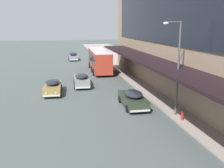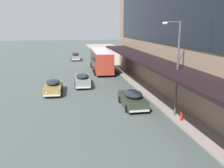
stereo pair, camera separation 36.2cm
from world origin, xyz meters
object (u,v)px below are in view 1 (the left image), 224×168
object	(u,v)px
sedan_lead_near	(82,80)
street_lamp	(177,62)
sedan_lead_mid	(133,99)
sedan_second_mid	(73,56)
fire_hydrant	(182,116)
sedan_oncoming_front	(53,87)
transit_bus_kerbside_front	(99,59)

from	to	relation	value
sedan_lead_near	street_lamp	world-z (taller)	street_lamp
sedan_lead_mid	sedan_lead_near	world-z (taller)	sedan_lead_mid
sedan_lead_near	sedan_second_mid	world-z (taller)	sedan_second_mid
street_lamp	fire_hydrant	distance (m)	4.12
sedan_lead_mid	sedan_oncoming_front	size ratio (longest dim) A/B	1.00
sedan_lead_near	sedan_second_mid	bearing A→B (deg)	89.28
street_lamp	transit_bus_kerbside_front	bearing A→B (deg)	97.25
sedan_oncoming_front	sedan_second_mid	distance (m)	26.33
sedan_lead_mid	sedan_second_mid	xyz separation A→B (m)	(-3.55, 32.25, 0.05)
sedan_oncoming_front	sedan_lead_near	xyz separation A→B (m)	(3.37, 2.75, 0.03)
sedan_oncoming_front	sedan_lead_near	size ratio (longest dim) A/B	0.93
sedan_lead_mid	street_lamp	xyz separation A→B (m)	(2.54, -3.06, 3.66)
transit_bus_kerbside_front	sedan_second_mid	xyz separation A→B (m)	(-3.38, 13.99, -1.11)
sedan_lead_near	street_lamp	distance (m)	14.05
sedan_oncoming_front	sedan_lead_near	bearing A→B (deg)	39.21
sedan_oncoming_front	street_lamp	xyz separation A→B (m)	(9.75, -9.23, 3.69)
transit_bus_kerbside_front	fire_hydrant	size ratio (longest dim) A/B	15.39
sedan_second_mid	street_lamp	distance (m)	36.01
sedan_second_mid	fire_hydrant	bearing A→B (deg)	-80.35
transit_bus_kerbside_front	sedan_lead_mid	distance (m)	18.29
sedan_lead_mid	fire_hydrant	size ratio (longest dim) A/B	6.68
sedan_second_mid	fire_hydrant	size ratio (longest dim) A/B	7.14
street_lamp	fire_hydrant	bearing A→B (deg)	-84.36
sedan_lead_mid	sedan_lead_near	xyz separation A→B (m)	(-3.84, 8.92, 0.00)
transit_bus_kerbside_front	street_lamp	world-z (taller)	street_lamp
transit_bus_kerbside_front	sedan_lead_mid	bearing A→B (deg)	-89.47
sedan_lead_near	fire_hydrant	xyz separation A→B (m)	(6.50, -13.19, -0.28)
transit_bus_kerbside_front	sedan_lead_near	size ratio (longest dim) A/B	2.14
transit_bus_kerbside_front	sedan_oncoming_front	bearing A→B (deg)	-120.21
sedan_lead_mid	sedan_oncoming_front	bearing A→B (deg)	139.42
street_lamp	sedan_lead_mid	bearing A→B (deg)	129.75
transit_bus_kerbside_front	street_lamp	xyz separation A→B (m)	(2.71, -21.31, 2.50)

